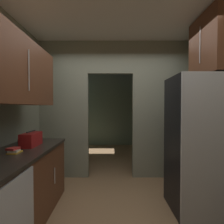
# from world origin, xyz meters

# --- Properties ---
(ground) EXTENTS (20.00, 20.00, 0.00)m
(ground) POSITION_xyz_m (0.00, 0.00, 0.00)
(ground) COLOR #93704C
(kitchen_overhead_slab) EXTENTS (3.46, 7.00, 0.06)m
(kitchen_overhead_slab) POSITION_xyz_m (0.00, 0.45, 2.77)
(kitchen_overhead_slab) COLOR silver
(kitchen_partition) EXTENTS (3.06, 0.12, 2.74)m
(kitchen_partition) POSITION_xyz_m (0.03, 1.50, 1.46)
(kitchen_partition) COLOR gray
(kitchen_partition) RESTS_ON ground
(adjoining_room_shell) EXTENTS (3.06, 3.27, 2.74)m
(adjoining_room_shell) POSITION_xyz_m (0.00, 3.63, 1.37)
(adjoining_room_shell) COLOR slate
(adjoining_room_shell) RESTS_ON ground
(refrigerator) EXTENTS (0.74, 0.75, 1.83)m
(refrigerator) POSITION_xyz_m (1.12, 0.27, 0.92)
(refrigerator) COLOR black
(refrigerator) RESTS_ON ground
(lower_cabinet_run) EXTENTS (0.67, 1.98, 0.89)m
(lower_cabinet_run) POSITION_xyz_m (-1.19, -0.14, 0.45)
(lower_cabinet_run) COLOR brown
(lower_cabinet_run) RESTS_ON ground
(upper_cabinet_counterside) EXTENTS (0.36, 1.78, 0.78)m
(upper_cabinet_counterside) POSITION_xyz_m (-1.19, -0.14, 1.84)
(upper_cabinet_counterside) COLOR brown
(upper_cabinet_fridgeside) EXTENTS (0.36, 0.81, 0.85)m
(upper_cabinet_fridgeside) POSITION_xyz_m (1.35, 0.37, 2.29)
(upper_cabinet_fridgeside) COLOR brown
(boombox) EXTENTS (0.18, 0.37, 0.21)m
(boombox) POSITION_xyz_m (-1.17, 0.24, 0.98)
(boombox) COLOR maroon
(boombox) RESTS_ON lower_cabinet_run
(book_stack) EXTENTS (0.13, 0.16, 0.07)m
(book_stack) POSITION_xyz_m (-1.19, -0.15, 0.92)
(book_stack) COLOR gold
(book_stack) RESTS_ON lower_cabinet_run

